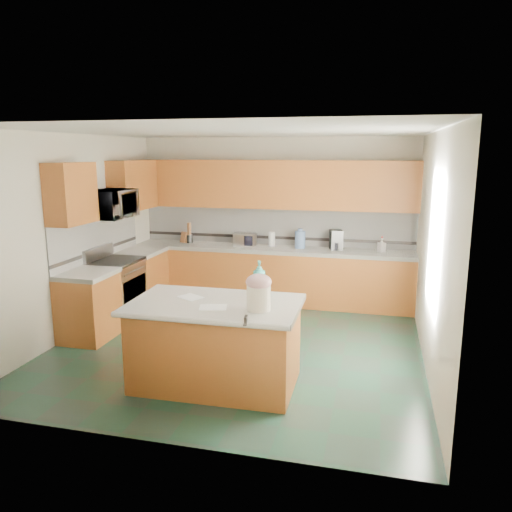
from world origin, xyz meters
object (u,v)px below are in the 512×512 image
(soap_bottle_island, at_px, (259,279))
(knife_block, at_px, (185,238))
(coffee_maker, at_px, (336,240))
(island_base, at_px, (216,346))
(toaster_oven, at_px, (245,240))
(island_top, at_px, (215,305))
(treat_jar, at_px, (259,298))

(soap_bottle_island, height_order, knife_block, soap_bottle_island)
(soap_bottle_island, distance_m, coffee_maker, 2.94)
(knife_block, bearing_deg, coffee_maker, 18.92)
(coffee_maker, bearing_deg, island_base, -124.43)
(island_base, xyz_separation_m, coffee_maker, (0.98, 3.19, 0.65))
(soap_bottle_island, xyz_separation_m, toaster_oven, (-0.93, 2.85, -0.09))
(toaster_oven, bearing_deg, soap_bottle_island, -77.49)
(island_top, bearing_deg, coffee_maker, 72.07)
(treat_jar, bearing_deg, island_base, -178.93)
(island_base, distance_m, toaster_oven, 3.26)
(toaster_oven, bearing_deg, island_top, -86.04)
(island_base, relative_size, island_top, 0.94)
(knife_block, bearing_deg, island_base, -44.78)
(soap_bottle_island, distance_m, knife_block, 3.49)
(island_base, bearing_deg, knife_block, 116.04)
(island_top, bearing_deg, island_base, -0.92)
(island_base, xyz_separation_m, soap_bottle_island, (0.40, 0.31, 0.69))
(knife_block, bearing_deg, toaster_oven, 18.25)
(island_base, xyz_separation_m, treat_jar, (0.50, -0.15, 0.61))
(island_base, distance_m, soap_bottle_island, 0.85)
(coffee_maker, bearing_deg, toaster_oven, 163.72)
(island_base, relative_size, toaster_oven, 4.65)
(soap_bottle_island, bearing_deg, treat_jar, -97.06)
(island_top, xyz_separation_m, soap_bottle_island, (0.40, 0.31, 0.23))
(toaster_oven, bearing_deg, knife_block, 174.46)
(treat_jar, bearing_deg, island_top, -178.93)
(island_top, distance_m, knife_block, 3.55)
(island_base, height_order, treat_jar, treat_jar)
(island_top, distance_m, coffee_maker, 3.34)
(island_base, bearing_deg, treat_jar, -16.99)
(soap_bottle_island, height_order, toaster_oven, soap_bottle_island)
(island_base, height_order, knife_block, knife_block)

